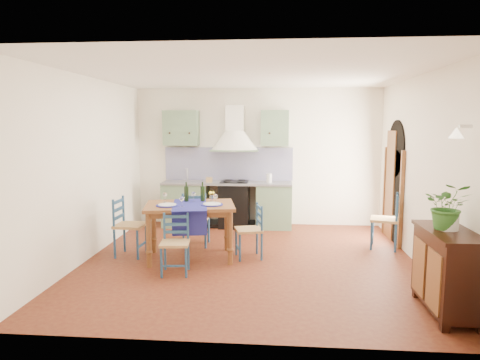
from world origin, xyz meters
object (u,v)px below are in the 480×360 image
object	(u,v)px
potted_plant	(448,206)
dining_table	(190,211)
chair_near	(175,243)
sideboard	(448,269)

from	to	relation	value
potted_plant	dining_table	bearing A→B (deg)	152.54
dining_table	chair_near	distance (m)	0.75
sideboard	dining_table	bearing A→B (deg)	151.96
sideboard	chair_near	bearing A→B (deg)	162.65
chair_near	potted_plant	world-z (taller)	potted_plant
dining_table	chair_near	size ratio (longest dim) A/B	1.78
sideboard	potted_plant	bearing A→B (deg)	109.82
dining_table	sideboard	distance (m)	3.62
dining_table	chair_near	bearing A→B (deg)	-96.73
sideboard	potted_plant	size ratio (longest dim) A/B	2.03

